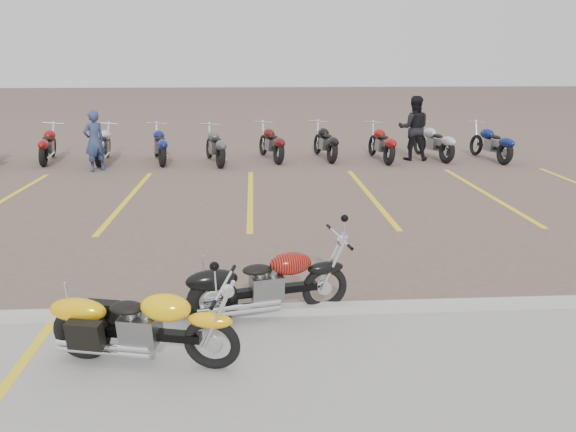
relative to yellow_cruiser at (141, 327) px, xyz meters
name	(u,v)px	position (x,y,z in m)	size (l,w,h in m)	color
ground	(249,259)	(1.07, 3.03, -0.41)	(100.00, 100.00, 0.00)	brown
curb	(249,311)	(1.07, 1.03, -0.35)	(60.00, 0.18, 0.12)	#ADAAA3
parking_stripes	(250,197)	(1.07, 7.03, -0.40)	(38.00, 5.50, 0.01)	yellow
yellow_cruiser	(141,327)	(0.00, 0.00, 0.00)	(1.96, 0.56, 0.82)	black
flame_cruiser	(265,287)	(1.27, 0.96, 0.00)	(1.95, 0.56, 0.81)	black
person_a	(94,141)	(-3.15, 10.23, 0.42)	(0.60, 0.39, 1.65)	navy
person_b	(414,128)	(5.96, 11.41, 0.55)	(0.93, 0.72, 1.91)	black
bg_bike_row	(242,143)	(0.82, 11.45, 0.14)	(15.85, 2.08, 1.10)	black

